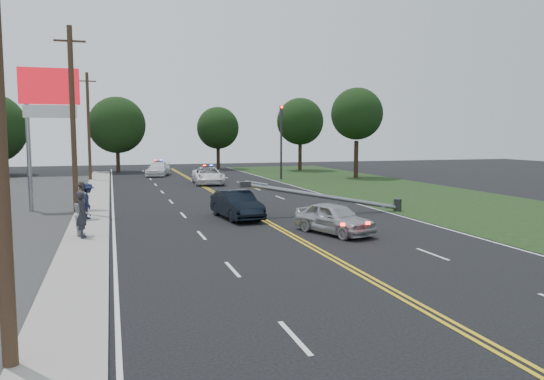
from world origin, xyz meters
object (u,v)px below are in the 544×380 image
object	(u,v)px
crashed_sedan	(237,205)
utility_pole_mid	(73,120)
fallen_streetlight	(334,197)
bystander_b	(83,213)
pylon_sign	(50,104)
emergency_b	(158,169)
traffic_signal	(281,136)
bystander_a	(82,214)
bystander_d	(82,201)
utility_pole_far	(89,126)
waiting_sedan	(334,218)
emergency_a	(208,176)
bystander_c	(88,201)

from	to	relation	value
crashed_sedan	utility_pole_mid	bearing A→B (deg)	146.84
fallen_streetlight	bystander_b	world-z (taller)	bystander_b
bystander_b	pylon_sign	bearing A→B (deg)	12.20
fallen_streetlight	emergency_b	distance (m)	30.87
traffic_signal	emergency_b	bearing A→B (deg)	143.23
utility_pole_mid	bystander_a	world-z (taller)	utility_pole_mid
crashed_sedan	bystander_d	distance (m)	7.65
pylon_sign	bystander_a	distance (m)	10.99
fallen_streetlight	crashed_sedan	size ratio (longest dim) A/B	2.14
utility_pole_mid	crashed_sedan	bearing A→B (deg)	-26.21
utility_pole_mid	utility_pole_far	size ratio (longest dim) A/B	1.00
waiting_sedan	bystander_d	bearing A→B (deg)	129.02
utility_pole_far	bystander_d	xyz separation A→B (m)	(0.44, -24.80, -4.01)
crashed_sedan	waiting_sedan	bearing A→B (deg)	-66.62
traffic_signal	bystander_a	world-z (taller)	traffic_signal
utility_pole_mid	bystander_d	bearing A→B (deg)	-81.14
utility_pole_mid	waiting_sedan	bearing A→B (deg)	-39.80
utility_pole_far	emergency_a	xyz separation A→B (m)	(9.95, -6.59, -4.34)
crashed_sedan	emergency_b	size ratio (longest dim) A/B	0.90
emergency_b	bystander_a	xyz separation A→B (m)	(-5.93, -33.75, 0.37)
crashed_sedan	waiting_sedan	distance (m)	6.16
fallen_streetlight	waiting_sedan	xyz separation A→B (m)	(-2.28, -5.25, -0.24)
bystander_a	bystander_b	size ratio (longest dim) A/B	1.04
emergency_a	bystander_c	xyz separation A→B (m)	(-9.24, -17.97, 0.27)
bystander_b	bystander_d	distance (m)	4.23
traffic_signal	emergency_a	bearing A→B (deg)	-161.12
pylon_sign	emergency_a	world-z (taller)	pylon_sign
crashed_sedan	bystander_c	world-z (taller)	bystander_c
traffic_signal	waiting_sedan	world-z (taller)	traffic_signal
crashed_sedan	bystander_c	size ratio (longest dim) A/B	2.46
pylon_sign	traffic_signal	distance (m)	24.75
fallen_streetlight	utility_pole_far	bearing A→B (deg)	117.24
pylon_sign	emergency_b	distance (m)	25.94
fallen_streetlight	utility_pole_mid	bearing A→B (deg)	163.36
bystander_b	bystander_c	world-z (taller)	bystander_b
fallen_streetlight	crashed_sedan	world-z (taller)	fallen_streetlight
emergency_a	bystander_a	bearing A→B (deg)	-108.45
utility_pole_mid	bystander_c	size ratio (longest dim) A/B	5.61
fallen_streetlight	waiting_sedan	distance (m)	5.73
waiting_sedan	bystander_d	size ratio (longest dim) A/B	2.09
bystander_c	pylon_sign	bearing A→B (deg)	18.06
pylon_sign	bystander_b	xyz separation A→B (m)	(1.97, -9.02, -4.95)
emergency_a	traffic_signal	bearing A→B (deg)	22.32
bystander_a	emergency_b	bearing A→B (deg)	-19.21
waiting_sedan	emergency_b	bearing A→B (deg)	77.41
bystander_d	crashed_sedan	bearing A→B (deg)	-91.56
utility_pole_far	bystander_a	world-z (taller)	utility_pole_far
utility_pole_far	emergency_a	bearing A→B (deg)	-33.52
utility_pole_mid	emergency_a	size ratio (longest dim) A/B	1.87
emergency_a	emergency_b	size ratio (longest dim) A/B	1.10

